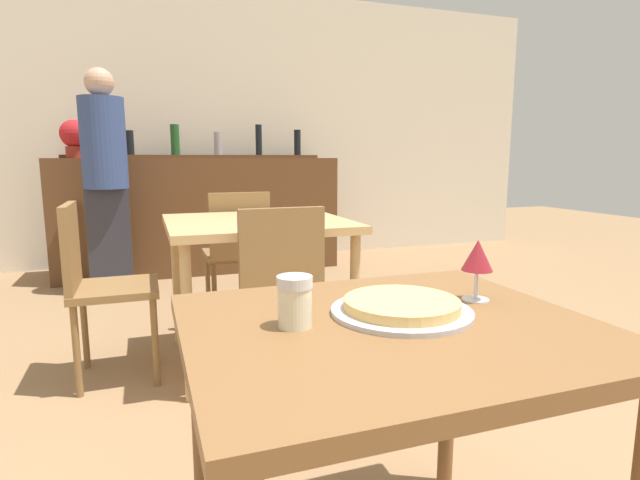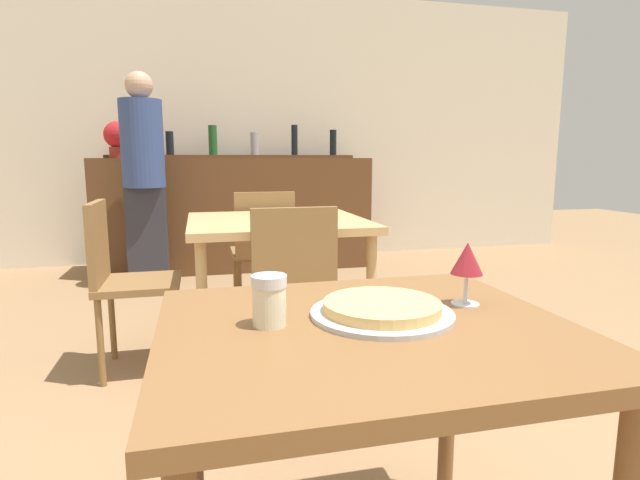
{
  "view_description": "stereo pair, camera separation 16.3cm",
  "coord_description": "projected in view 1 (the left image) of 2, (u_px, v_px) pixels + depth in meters",
  "views": [
    {
      "loc": [
        -0.51,
        -0.96,
        1.09
      ],
      "look_at": [
        0.03,
        0.55,
        0.82
      ],
      "focal_mm": 28.0,
      "sensor_mm": 36.0,
      "label": 1
    },
    {
      "loc": [
        -0.35,
        -1.01,
        1.09
      ],
      "look_at": [
        0.03,
        0.55,
        0.82
      ],
      "focal_mm": 28.0,
      "sensor_mm": 36.0,
      "label": 2
    }
  ],
  "objects": [
    {
      "name": "chair_far_side_front",
      "position": [
        289.0,
        296.0,
        2.1
      ],
      "size": [
        0.4,
        0.4,
        0.88
      ],
      "color": "olive",
      "rests_on": "ground_plane"
    },
    {
      "name": "dining_table_near",
      "position": [
        389.0,
        359.0,
        1.14
      ],
      "size": [
        0.91,
        0.79,
        0.72
      ],
      "color": "brown",
      "rests_on": "ground_plane"
    },
    {
      "name": "potted_plant",
      "position": [
        75.0,
        137.0,
        4.3
      ],
      "size": [
        0.24,
        0.24,
        0.33
      ],
      "color": "maroon",
      "rests_on": "bar_counter"
    },
    {
      "name": "chair_far_side_left",
      "position": [
        97.0,
        278.0,
        2.4
      ],
      "size": [
        0.4,
        0.4,
        0.88
      ],
      "rotation": [
        0.0,
        0.0,
        1.57
      ],
      "color": "olive",
      "rests_on": "ground_plane"
    },
    {
      "name": "bar_back_shelf",
      "position": [
        196.0,
        151.0,
        4.84
      ],
      "size": [
        2.39,
        0.24,
        0.33
      ],
      "color": "brown",
      "rests_on": "bar_counter"
    },
    {
      "name": "pizza_tray",
      "position": [
        401.0,
        307.0,
        1.18
      ],
      "size": [
        0.33,
        0.33,
        0.04
      ],
      "color": "#B7B7BC",
      "rests_on": "dining_table_near"
    },
    {
      "name": "bar_counter",
      "position": [
        201.0,
        215.0,
        4.81
      ],
      "size": [
        2.6,
        0.56,
        1.08
      ],
      "color": "brown",
      "rests_on": "ground_plane"
    },
    {
      "name": "wall_back",
      "position": [
        193.0,
        127.0,
        5.14
      ],
      "size": [
        8.0,
        0.05,
        2.8
      ],
      "color": "silver",
      "rests_on": "ground_plane"
    },
    {
      "name": "person_standing",
      "position": [
        106.0,
        173.0,
        3.94
      ],
      "size": [
        0.34,
        0.34,
        1.77
      ],
      "color": "#2D2D38",
      "rests_on": "ground_plane"
    },
    {
      "name": "wine_glass",
      "position": [
        477.0,
        257.0,
        1.28
      ],
      "size": [
        0.08,
        0.08,
        0.16
      ],
      "color": "silver",
      "rests_on": "dining_table_near"
    },
    {
      "name": "chair_far_side_back",
      "position": [
        238.0,
        247.0,
        3.23
      ],
      "size": [
        0.4,
        0.4,
        0.88
      ],
      "rotation": [
        0.0,
        0.0,
        3.14
      ],
      "color": "olive",
      "rests_on": "ground_plane"
    },
    {
      "name": "dining_table_far",
      "position": [
        257.0,
        237.0,
        2.64
      ],
      "size": [
        0.92,
        0.87,
        0.77
      ],
      "color": "tan",
      "rests_on": "ground_plane"
    },
    {
      "name": "cheese_shaker",
      "position": [
        295.0,
        301.0,
        1.08
      ],
      "size": [
        0.08,
        0.08,
        0.11
      ],
      "color": "beige",
      "rests_on": "dining_table_near"
    }
  ]
}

